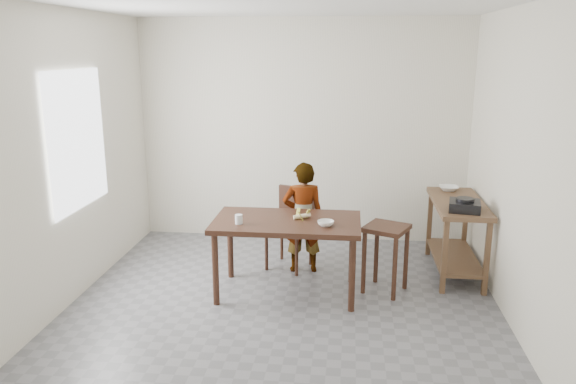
# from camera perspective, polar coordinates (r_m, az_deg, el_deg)

# --- Properties ---
(floor) EXTENTS (4.00, 4.00, 0.04)m
(floor) POSITION_cam_1_polar(r_m,az_deg,el_deg) (5.36, -0.48, -11.69)
(floor) COLOR slate
(floor) RESTS_ON ground
(ceiling) EXTENTS (4.00, 4.00, 0.04)m
(ceiling) POSITION_cam_1_polar(r_m,az_deg,el_deg) (4.83, -0.55, 18.93)
(ceiling) COLOR white
(ceiling) RESTS_ON wall_back
(wall_back) EXTENTS (4.00, 0.04, 2.70)m
(wall_back) POSITION_cam_1_polar(r_m,az_deg,el_deg) (6.90, 1.48, 6.15)
(wall_back) COLOR silver
(wall_back) RESTS_ON ground
(wall_front) EXTENTS (4.00, 0.04, 2.70)m
(wall_front) POSITION_cam_1_polar(r_m,az_deg,el_deg) (2.99, -5.09, -4.96)
(wall_front) COLOR silver
(wall_front) RESTS_ON ground
(wall_left) EXTENTS (0.04, 4.00, 2.70)m
(wall_left) POSITION_cam_1_polar(r_m,az_deg,el_deg) (5.53, -21.82, 3.06)
(wall_left) COLOR silver
(wall_left) RESTS_ON ground
(wall_right) EXTENTS (0.04, 4.00, 2.70)m
(wall_right) POSITION_cam_1_polar(r_m,az_deg,el_deg) (5.09, 22.69, 2.09)
(wall_right) COLOR silver
(wall_right) RESTS_ON ground
(window_pane) EXTENTS (0.02, 1.10, 1.30)m
(window_pane) POSITION_cam_1_polar(r_m,az_deg,el_deg) (5.65, -20.58, 4.95)
(window_pane) COLOR white
(window_pane) RESTS_ON wall_left
(dining_table) EXTENTS (1.40, 0.80, 0.75)m
(dining_table) POSITION_cam_1_polar(r_m,az_deg,el_deg) (5.48, -0.11, -6.60)
(dining_table) COLOR #371E14
(dining_table) RESTS_ON floor
(prep_counter) EXTENTS (0.50, 1.20, 0.80)m
(prep_counter) POSITION_cam_1_polar(r_m,az_deg,el_deg) (6.21, 16.67, -4.43)
(prep_counter) COLOR brown
(prep_counter) RESTS_ON floor
(child) EXTENTS (0.48, 0.35, 1.20)m
(child) POSITION_cam_1_polar(r_m,az_deg,el_deg) (5.95, 1.53, -2.60)
(child) COLOR white
(child) RESTS_ON floor
(dining_chair) EXTENTS (0.54, 0.54, 0.87)m
(dining_chair) POSITION_cam_1_polar(r_m,az_deg,el_deg) (6.09, 0.09, -3.82)
(dining_chair) COLOR #371E14
(dining_chair) RESTS_ON floor
(stool) EXTENTS (0.51, 0.51, 0.68)m
(stool) POSITION_cam_1_polar(r_m,az_deg,el_deg) (5.62, 9.85, -6.69)
(stool) COLOR #371E14
(stool) RESTS_ON floor
(glass_tumbler) EXTENTS (0.09, 0.09, 0.09)m
(glass_tumbler) POSITION_cam_1_polar(r_m,az_deg,el_deg) (5.25, -5.02, -2.77)
(glass_tumbler) COLOR white
(glass_tumbler) RESTS_ON dining_table
(small_bowl) EXTENTS (0.19, 0.19, 0.05)m
(small_bowl) POSITION_cam_1_polar(r_m,az_deg,el_deg) (5.19, 3.85, -3.19)
(small_bowl) COLOR white
(small_bowl) RESTS_ON dining_table
(banana) EXTENTS (0.22, 0.19, 0.07)m
(banana) POSITION_cam_1_polar(r_m,az_deg,el_deg) (5.38, 1.44, -2.40)
(banana) COLOR yellow
(banana) RESTS_ON dining_table
(serving_bowl) EXTENTS (0.22, 0.22, 0.05)m
(serving_bowl) POSITION_cam_1_polar(r_m,az_deg,el_deg) (6.49, 16.00, 0.36)
(serving_bowl) COLOR white
(serving_bowl) RESTS_ON prep_counter
(gas_burner) EXTENTS (0.34, 0.34, 0.10)m
(gas_burner) POSITION_cam_1_polar(r_m,az_deg,el_deg) (5.73, 17.51, -1.35)
(gas_burner) COLOR black
(gas_burner) RESTS_ON prep_counter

